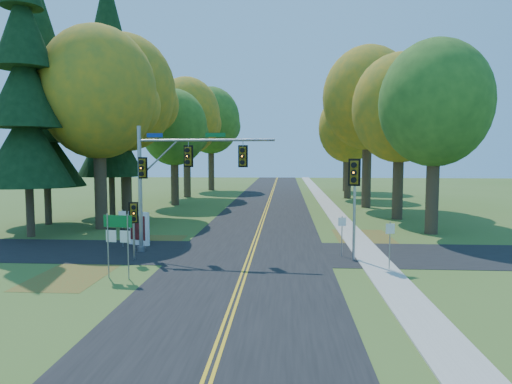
# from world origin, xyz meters

# --- Properties ---
(ground) EXTENTS (160.00, 160.00, 0.00)m
(ground) POSITION_xyz_m (0.00, 0.00, 0.00)
(ground) COLOR #405E21
(ground) RESTS_ON ground
(road_main) EXTENTS (8.00, 160.00, 0.02)m
(road_main) POSITION_xyz_m (0.00, 0.00, 0.01)
(road_main) COLOR black
(road_main) RESTS_ON ground
(road_cross) EXTENTS (60.00, 6.00, 0.02)m
(road_cross) POSITION_xyz_m (0.00, 2.00, 0.01)
(road_cross) COLOR black
(road_cross) RESTS_ON ground
(centerline_left) EXTENTS (0.10, 160.00, 0.01)m
(centerline_left) POSITION_xyz_m (-0.10, 0.00, 0.03)
(centerline_left) COLOR gold
(centerline_left) RESTS_ON road_main
(centerline_right) EXTENTS (0.10, 160.00, 0.01)m
(centerline_right) POSITION_xyz_m (0.10, 0.00, 0.03)
(centerline_right) COLOR gold
(centerline_right) RESTS_ON road_main
(sidewalk_east) EXTENTS (1.60, 160.00, 0.06)m
(sidewalk_east) POSITION_xyz_m (6.20, 0.00, 0.03)
(sidewalk_east) COLOR #9E998E
(sidewalk_east) RESTS_ON ground
(leaf_patch_w_near) EXTENTS (4.00, 6.00, 0.00)m
(leaf_patch_w_near) POSITION_xyz_m (-6.50, 4.00, 0.01)
(leaf_patch_w_near) COLOR brown
(leaf_patch_w_near) RESTS_ON ground
(leaf_patch_e) EXTENTS (3.50, 8.00, 0.00)m
(leaf_patch_e) POSITION_xyz_m (6.80, 6.00, 0.01)
(leaf_patch_e) COLOR brown
(leaf_patch_e) RESTS_ON ground
(leaf_patch_w_far) EXTENTS (3.00, 5.00, 0.00)m
(leaf_patch_w_far) POSITION_xyz_m (-7.50, -3.00, 0.01)
(leaf_patch_w_far) COLOR brown
(leaf_patch_w_far) RESTS_ON ground
(tree_w_a) EXTENTS (8.00, 8.00, 14.15)m
(tree_w_a) POSITION_xyz_m (-11.13, 9.38, 9.49)
(tree_w_a) COLOR #38281C
(tree_w_a) RESTS_ON ground
(tree_e_a) EXTENTS (7.20, 7.20, 12.73)m
(tree_e_a) POSITION_xyz_m (11.57, 8.77, 8.53)
(tree_e_a) COLOR #38281C
(tree_e_a) RESTS_ON ground
(tree_w_b) EXTENTS (8.60, 8.60, 15.38)m
(tree_w_b) POSITION_xyz_m (-11.72, 16.29, 10.37)
(tree_w_b) COLOR #38281C
(tree_w_b) RESTS_ON ground
(tree_e_b) EXTENTS (7.60, 7.60, 13.33)m
(tree_e_b) POSITION_xyz_m (10.97, 15.58, 8.90)
(tree_e_b) COLOR #38281C
(tree_e_b) RESTS_ON ground
(tree_w_c) EXTENTS (6.80, 6.80, 11.91)m
(tree_w_c) POSITION_xyz_m (-9.54, 24.47, 7.94)
(tree_w_c) COLOR #38281C
(tree_w_c) RESTS_ON ground
(tree_e_c) EXTENTS (8.80, 8.80, 15.79)m
(tree_e_c) POSITION_xyz_m (9.88, 23.69, 10.66)
(tree_e_c) COLOR #38281C
(tree_e_c) RESTS_ON ground
(tree_w_d) EXTENTS (8.20, 8.20, 14.56)m
(tree_w_d) POSITION_xyz_m (-10.13, 33.18, 9.78)
(tree_w_d) COLOR #38281C
(tree_w_d) RESTS_ON ground
(tree_e_d) EXTENTS (7.00, 7.00, 12.32)m
(tree_e_d) POSITION_xyz_m (9.26, 32.87, 8.24)
(tree_e_d) COLOR #38281C
(tree_e_d) RESTS_ON ground
(tree_w_e) EXTENTS (8.40, 8.40, 14.97)m
(tree_w_e) POSITION_xyz_m (-8.92, 44.09, 10.07)
(tree_w_e) COLOR #38281C
(tree_w_e) RESTS_ON ground
(tree_e_e) EXTENTS (7.80, 7.80, 13.74)m
(tree_e_e) POSITION_xyz_m (10.47, 43.58, 9.19)
(tree_e_e) COLOR #38281C
(tree_e_e) RESTS_ON ground
(pine_a) EXTENTS (5.60, 5.60, 19.48)m
(pine_a) POSITION_xyz_m (-14.50, 6.00, 9.18)
(pine_a) COLOR #38281C
(pine_a) RESTS_ON ground
(pine_b) EXTENTS (5.60, 5.60, 17.31)m
(pine_b) POSITION_xyz_m (-16.00, 11.00, 8.16)
(pine_b) COLOR #38281C
(pine_b) RESTS_ON ground
(pine_c) EXTENTS (5.60, 5.60, 20.56)m
(pine_c) POSITION_xyz_m (-13.00, 16.00, 9.69)
(pine_c) COLOR #38281C
(pine_c) RESTS_ON ground
(traffic_mast) EXTENTS (7.46, 0.99, 6.79)m
(traffic_mast) POSITION_xyz_m (-4.16, 1.80, 4.36)
(traffic_mast) COLOR gray
(traffic_mast) RESTS_ON ground
(east_signal_pole) EXTENTS (0.57, 0.68, 5.07)m
(east_signal_pole) POSITION_xyz_m (5.16, 0.47, 3.84)
(east_signal_pole) COLOR #979B9F
(east_signal_pole) RESTS_ON ground
(ped_signal_pole) EXTENTS (0.44, 0.54, 2.95)m
(ped_signal_pole) POSITION_xyz_m (-5.64, -0.17, 2.19)
(ped_signal_pole) COLOR gray
(ped_signal_pole) RESTS_ON ground
(route_sign_cluster) EXTENTS (1.29, 0.23, 2.78)m
(route_sign_cluster) POSITION_xyz_m (-5.28, -3.27, 1.96)
(route_sign_cluster) COLOR gray
(route_sign_cluster) RESTS_ON ground
(info_kiosk) EXTENTS (1.37, 0.75, 1.96)m
(info_kiosk) POSITION_xyz_m (-6.67, 3.70, 0.98)
(info_kiosk) COLOR white
(info_kiosk) RESTS_ON ground
(reg_sign_e_north) EXTENTS (0.40, 0.07, 2.11)m
(reg_sign_e_north) POSITION_xyz_m (4.73, 1.49, 1.44)
(reg_sign_e_north) COLOR gray
(reg_sign_e_north) RESTS_ON ground
(reg_sign_e_south) EXTENTS (0.42, 0.14, 2.23)m
(reg_sign_e_south) POSITION_xyz_m (6.55, -1.23, 1.53)
(reg_sign_e_south) COLOR gray
(reg_sign_e_south) RESTS_ON ground
(reg_sign_w) EXTENTS (0.40, 0.12, 2.14)m
(reg_sign_w) POSITION_xyz_m (-7.41, 3.10, 1.47)
(reg_sign_w) COLOR gray
(reg_sign_w) RESTS_ON ground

